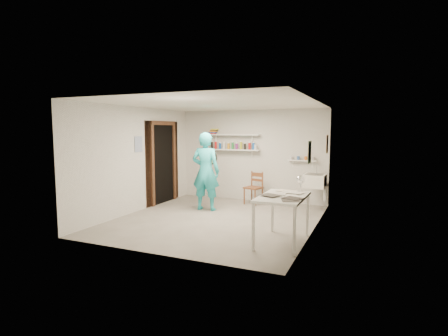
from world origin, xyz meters
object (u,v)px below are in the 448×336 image
at_px(wooden_chair, 253,188).
at_px(man, 206,171).
at_px(belfast_sink, 315,181).
at_px(desk_lamp, 301,179).
at_px(wall_clock, 210,158).
at_px(work_table, 282,219).

bearing_deg(wooden_chair, man, -110.98).
bearing_deg(belfast_sink, wooden_chair, 177.85).
bearing_deg(desk_lamp, man, 153.85).
xyz_separation_m(belfast_sink, man, (-2.35, -0.99, 0.21)).
bearing_deg(wall_clock, man, -100.52).
bearing_deg(man, belfast_sink, -162.50).
relative_size(wooden_chair, work_table, 0.71).
bearing_deg(work_table, wall_clock, 139.55).
bearing_deg(man, wooden_chair, -133.58).
xyz_separation_m(man, wooden_chair, (0.82, 1.04, -0.49)).
bearing_deg(wooden_chair, work_table, -45.13).
xyz_separation_m(man, desk_lamp, (2.44, -1.20, 0.10)).
xyz_separation_m(wall_clock, wooden_chair, (0.80, 0.82, -0.79)).
bearing_deg(work_table, man, 143.23).
height_order(work_table, desk_lamp, desk_lamp).
height_order(belfast_sink, man, man).
bearing_deg(man, work_table, 137.97).
height_order(wall_clock, desk_lamp, wall_clock).
bearing_deg(wall_clock, work_table, -45.71).
xyz_separation_m(belfast_sink, wall_clock, (-2.33, -0.77, 0.52)).
height_order(man, wall_clock, man).
bearing_deg(wooden_chair, desk_lamp, -36.90).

